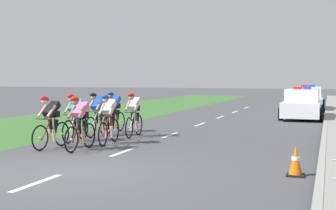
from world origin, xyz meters
TOP-DOWN VIEW (x-y plane):
  - ground_plane at (0.00, 0.00)m, footprint 160.00×160.00m
  - kerb_edge at (5.19, 14.00)m, footprint 0.16×60.00m
  - grass_verge at (-6.69, 14.00)m, footprint 7.00×60.00m
  - lane_markings_centre at (0.00, 10.84)m, footprint 0.14×25.60m
  - cyclist_lead at (-2.25, 2.75)m, footprint 0.44×1.72m
  - cyclist_second at (-1.27, 2.71)m, footprint 0.42×1.72m
  - cyclist_third at (-2.33, 4.26)m, footprint 0.42×1.72m
  - cyclist_fourth at (-1.06, 4.08)m, footprint 0.45×1.72m
  - cyclist_fifth at (-2.30, 5.69)m, footprint 0.42×1.72m
  - cyclist_sixth at (-1.02, 5.94)m, footprint 0.44×1.72m
  - cyclist_seventh at (-2.26, 6.95)m, footprint 0.42×1.72m
  - police_car_nearest at (4.06, 15.29)m, footprint 2.02×4.41m
  - police_car_second at (4.06, 21.65)m, footprint 2.03×4.41m
  - traffic_cone_near at (4.69, 1.15)m, footprint 0.36×0.36m

SIDE VIEW (x-z plane):
  - ground_plane at x=0.00m, z-range 0.00..0.00m
  - lane_markings_centre at x=0.00m, z-range 0.00..0.01m
  - grass_verge at x=-6.69m, z-range 0.00..0.01m
  - kerb_edge at x=5.19m, z-range 0.00..0.13m
  - traffic_cone_near at x=4.69m, z-range -0.01..0.63m
  - police_car_nearest at x=4.06m, z-range -0.12..1.48m
  - police_car_second at x=4.06m, z-range -0.12..1.48m
  - cyclist_lead at x=-2.25m, z-range 0.00..1.57m
  - cyclist_second at x=-1.27m, z-range 0.00..1.57m
  - cyclist_third at x=-2.33m, z-range 0.00..1.57m
  - cyclist_fourth at x=-1.06m, z-range 0.00..1.57m
  - cyclist_fifth at x=-2.30m, z-range 0.00..1.57m
  - cyclist_sixth at x=-1.02m, z-range 0.00..1.57m
  - cyclist_seventh at x=-2.26m, z-range 0.00..1.57m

